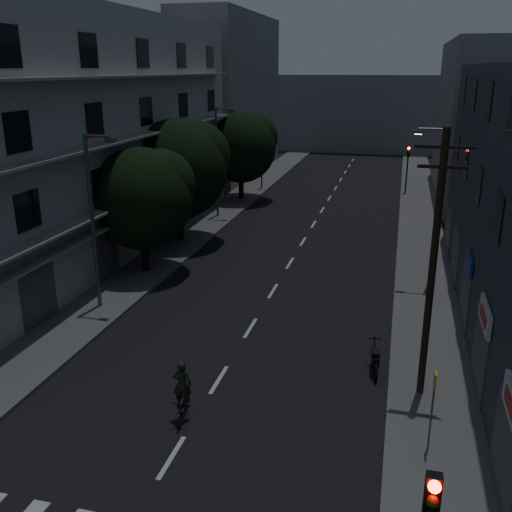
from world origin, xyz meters
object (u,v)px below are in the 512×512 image
at_px(bus_stop_sign, 433,397).
at_px(motorcycle, 375,360).
at_px(utility_pole, 433,263).
at_px(cyclist, 183,399).

height_order(bus_stop_sign, motorcycle, bus_stop_sign).
bearing_deg(motorcycle, utility_pole, -44.59).
relative_size(motorcycle, cyclist, 0.91).
xyz_separation_m(bus_stop_sign, motorcycle, (-1.79, 4.46, -1.41)).
relative_size(utility_pole, motorcycle, 4.75).
bearing_deg(utility_pole, cyclist, -156.04).
relative_size(bus_stop_sign, motorcycle, 1.33).
bearing_deg(bus_stop_sign, cyclist, -179.12).
relative_size(utility_pole, cyclist, 4.34).
bearing_deg(cyclist, utility_pole, 13.77).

